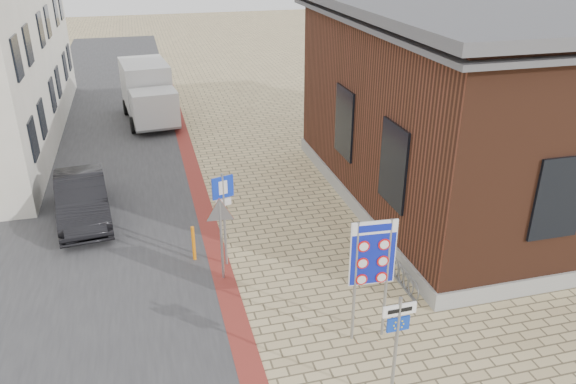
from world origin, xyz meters
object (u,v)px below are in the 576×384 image
parking_sign (224,203)px  bollard (194,244)px  sedan (82,199)px  box_truck (148,92)px  essen_sign (397,334)px  border_sign (373,255)px

parking_sign → bollard: size_ratio=2.61×
sedan → box_truck: bearing=69.9°
essen_sign → bollard: (-3.29, 6.50, -1.15)m
parking_sign → box_truck: bearing=79.1°
parking_sign → bollard: 1.75m
sedan → bollard: (3.27, -3.55, -0.20)m
sedan → box_truck: (2.59, 10.47, 0.71)m
border_sign → essen_sign: bearing=-94.6°
sedan → border_sign: 10.68m
sedan → box_truck: size_ratio=0.81×
parking_sign → border_sign: bearing=-72.8°
essen_sign → box_truck: bearing=99.9°
essen_sign → border_sign: bearing=80.6°
border_sign → parking_sign: 4.84m
border_sign → parking_sign: bearing=127.9°
sedan → essen_sign: (6.55, -10.05, 0.95)m
border_sign → box_truck: bearing=106.7°
bollard → sedan: bearing=132.6°
essen_sign → bollard: size_ratio=2.33×
border_sign → bollard: 6.00m
border_sign → parking_sign: (-2.71, 4.00, -0.27)m
box_truck → essen_sign: 20.90m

